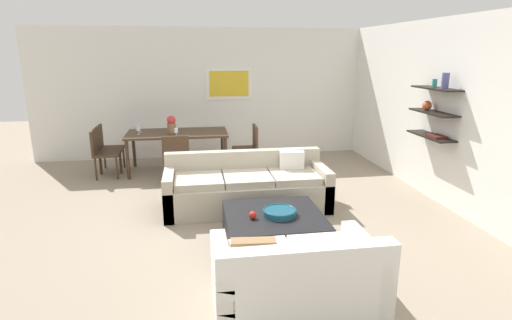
{
  "coord_description": "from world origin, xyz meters",
  "views": [
    {
      "loc": [
        -0.63,
        -5.21,
        2.22
      ],
      "look_at": [
        0.22,
        0.2,
        0.75
      ],
      "focal_mm": 28.53,
      "sensor_mm": 36.0,
      "label": 1
    }
  ],
  "objects": [
    {
      "name": "right_wall_shelf_unit",
      "position": [
        3.03,
        0.59,
        1.35
      ],
      "size": [
        0.34,
        8.2,
        2.7
      ],
      "color": "silver",
      "rests_on": "ground"
    },
    {
      "name": "loveseat_white",
      "position": [
        0.2,
        -2.16,
        0.29
      ],
      "size": [
        1.43,
        0.9,
        0.78
      ],
      "color": "white",
      "rests_on": "ground"
    },
    {
      "name": "dining_chair_left_far",
      "position": [
        -2.26,
        2.64,
        0.5
      ],
      "size": [
        0.44,
        0.44,
        0.88
      ],
      "color": "#422D1E",
      "rests_on": "ground"
    },
    {
      "name": "apple_on_coffee_table",
      "position": [
        -0.0,
        -0.98,
        0.42
      ],
      "size": [
        0.09,
        0.09,
        0.09
      ],
      "primitive_type": "sphere",
      "color": "red",
      "rests_on": "coffee_table"
    },
    {
      "name": "wine_glass_left_far",
      "position": [
        -1.61,
        2.54,
        0.87
      ],
      "size": [
        0.08,
        0.08,
        0.16
      ],
      "color": "silver",
      "rests_on": "dining_table"
    },
    {
      "name": "dining_table",
      "position": [
        -0.93,
        2.42,
        0.68
      ],
      "size": [
        1.86,
        0.95,
        0.75
      ],
      "color": "#422D1E",
      "rests_on": "ground"
    },
    {
      "name": "decorative_bowl",
      "position": [
        0.32,
        -0.93,
        0.42
      ],
      "size": [
        0.39,
        0.39,
        0.08
      ],
      "color": "navy",
      "rests_on": "coffee_table"
    },
    {
      "name": "centerpiece_vase",
      "position": [
        -1.02,
        2.37,
        0.91
      ],
      "size": [
        0.16,
        0.16,
        0.32
      ],
      "color": "olive",
      "rests_on": "dining_table"
    },
    {
      "name": "sofa_beige",
      "position": [
        0.11,
        0.34,
        0.29
      ],
      "size": [
        2.33,
        0.9,
        0.78
      ],
      "color": "#B2A893",
      "rests_on": "ground"
    },
    {
      "name": "wine_glass_left_near",
      "position": [
        -1.61,
        2.3,
        0.86
      ],
      "size": [
        0.07,
        0.07,
        0.16
      ],
      "color": "silver",
      "rests_on": "dining_table"
    },
    {
      "name": "ground_plane",
      "position": [
        0.0,
        0.0,
        0.0
      ],
      "size": [
        18.0,
        18.0,
        0.0
      ],
      "primitive_type": "plane",
      "color": "gray"
    },
    {
      "name": "wine_glass_foot",
      "position": [
        -0.93,
        2.01,
        0.86
      ],
      "size": [
        0.07,
        0.07,
        0.15
      ],
      "color": "silver",
      "rests_on": "dining_table"
    },
    {
      "name": "back_wall_unit",
      "position": [
        0.3,
        3.53,
        1.35
      ],
      "size": [
        8.4,
        0.09,
        2.7
      ],
      "color": "silver",
      "rests_on": "ground"
    },
    {
      "name": "dining_chair_left_near",
      "position": [
        -2.26,
        2.21,
        0.5
      ],
      "size": [
        0.44,
        0.44,
        0.88
      ],
      "color": "#422D1E",
      "rests_on": "ground"
    },
    {
      "name": "dining_chair_foot",
      "position": [
        -0.93,
        1.54,
        0.5
      ],
      "size": [
        0.44,
        0.44,
        0.88
      ],
      "color": "#422D1E",
      "rests_on": "ground"
    },
    {
      "name": "coffee_table",
      "position": [
        0.26,
        -0.88,
        0.19
      ],
      "size": [
        1.13,
        1.08,
        0.38
      ],
      "color": "black",
      "rests_on": "ground"
    },
    {
      "name": "dining_chair_right_near",
      "position": [
        0.41,
        2.21,
        0.5
      ],
      "size": [
        0.44,
        0.44,
        0.88
      ],
      "color": "#422D1E",
      "rests_on": "ground"
    }
  ]
}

